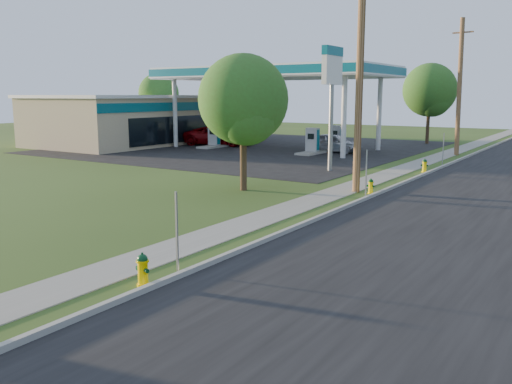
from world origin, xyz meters
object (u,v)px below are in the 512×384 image
(fuel_pump_ne, at_px, (312,144))
(car_red, at_px, (219,136))
(car_silver, at_px, (334,143))
(hydrant_mid, at_px, (371,186))
(utility_pole_far, at_px, (459,87))
(fuel_pump_nw, at_px, (214,139))
(utility_pole_mid, at_px, (360,78))
(hydrant_far, at_px, (425,166))
(tree_back, at_px, (159,95))
(tree_lot, at_px, (431,92))
(fuel_pump_sw, at_px, (242,136))
(price_pylon, at_px, (332,73))
(fuel_pump_se, at_px, (336,140))
(hydrant_near, at_px, (143,270))
(tree_verge, at_px, (244,103))

(fuel_pump_ne, distance_m, car_red, 10.07)
(car_silver, bearing_deg, hydrant_mid, -148.82)
(utility_pole_far, height_order, fuel_pump_nw, utility_pole_far)
(fuel_pump_ne, xyz_separation_m, car_red, (-9.89, 1.88, 0.10))
(utility_pole_mid, distance_m, utility_pole_far, 18.00)
(fuel_pump_nw, xyz_separation_m, hydrant_far, (18.63, -5.12, -0.35))
(utility_pole_far, xyz_separation_m, car_red, (-18.79, -3.12, -3.98))
(hydrant_far, xyz_separation_m, car_red, (-19.52, 7.00, 0.45))
(utility_pole_far, xyz_separation_m, tree_back, (-32.48, 4.19, -0.54))
(tree_lot, bearing_deg, car_silver, -109.01)
(fuel_pump_nw, distance_m, fuel_pump_sw, 4.00)
(utility_pole_mid, xyz_separation_m, price_pylon, (-3.90, 5.50, 0.48))
(car_red, bearing_deg, tree_lot, -67.69)
(tree_lot, relative_size, tree_back, 1.06)
(price_pylon, relative_size, car_silver, 1.63)
(utility_pole_mid, xyz_separation_m, hydrant_far, (0.73, 7.88, -4.58))
(utility_pole_mid, relative_size, car_red, 1.65)
(fuel_pump_sw, distance_m, fuel_pump_se, 9.00)
(hydrant_far, bearing_deg, tree_lot, 105.30)
(fuel_pump_ne, height_order, hydrant_far, fuel_pump_ne)
(car_red, bearing_deg, fuel_pump_ne, -116.06)
(utility_pole_far, distance_m, fuel_pump_ne, 10.99)
(hydrant_near, bearing_deg, fuel_pump_se, 107.39)
(utility_pole_far, height_order, car_red, utility_pole_far)
(tree_back, relative_size, car_red, 1.11)
(utility_pole_far, relative_size, car_silver, 2.26)
(price_pylon, height_order, tree_back, price_pylon)
(utility_pole_mid, distance_m, hydrant_far, 9.14)
(fuel_pump_sw, relative_size, hydrant_far, 4.16)
(fuel_pump_ne, xyz_separation_m, car_silver, (0.80, 1.92, -0.01))
(utility_pole_mid, height_order, hydrant_far, utility_pole_mid)
(utility_pole_far, relative_size, tree_verge, 1.58)
(fuel_pump_ne, relative_size, fuel_pump_se, 1.00)
(fuel_pump_se, height_order, car_silver, fuel_pump_se)
(fuel_pump_sw, xyz_separation_m, tree_back, (-14.58, 5.19, 3.54))
(fuel_pump_nw, height_order, price_pylon, price_pylon)
(fuel_pump_se, bearing_deg, tree_lot, 62.91)
(price_pylon, bearing_deg, tree_lot, 90.98)
(fuel_pump_nw, bearing_deg, car_red, 115.48)
(price_pylon, relative_size, hydrant_mid, 10.18)
(tree_lot, height_order, hydrant_mid, tree_lot)
(hydrant_mid, bearing_deg, hydrant_near, -89.74)
(utility_pole_far, xyz_separation_m, car_silver, (-8.10, -3.08, -4.09))
(fuel_pump_sw, relative_size, tree_verge, 0.53)
(utility_pole_far, height_order, tree_verge, utility_pole_far)
(utility_pole_far, xyz_separation_m, hydrant_near, (0.77, -31.87, -4.42))
(utility_pole_mid, relative_size, fuel_pump_sw, 3.06)
(fuel_pump_sw, bearing_deg, tree_lot, 33.66)
(fuel_pump_nw, xyz_separation_m, fuel_pump_ne, (9.00, 0.00, 0.00))
(utility_pole_mid, bearing_deg, fuel_pump_nw, 144.01)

